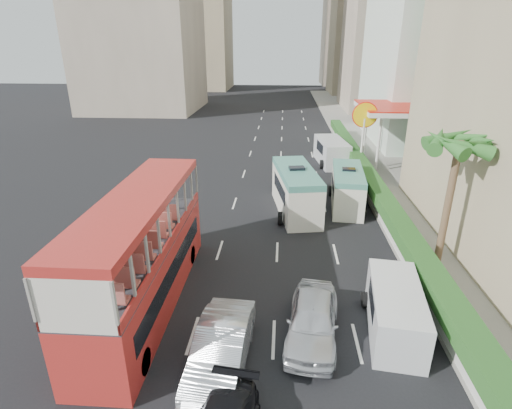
# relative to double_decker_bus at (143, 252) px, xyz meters

# --- Properties ---
(ground_plane) EXTENTS (200.00, 200.00, 0.00)m
(ground_plane) POSITION_rel_double_decker_bus_xyz_m (6.00, 0.00, -2.53)
(ground_plane) COLOR black
(ground_plane) RESTS_ON ground
(double_decker_bus) EXTENTS (2.50, 11.00, 5.06)m
(double_decker_bus) POSITION_rel_double_decker_bus_xyz_m (0.00, 0.00, 0.00)
(double_decker_bus) COLOR red
(double_decker_bus) RESTS_ON ground
(car_silver_lane_a) EXTENTS (2.07, 5.10, 1.64)m
(car_silver_lane_a) POSITION_rel_double_decker_bus_xyz_m (3.80, -3.57, -2.53)
(car_silver_lane_a) COLOR silver
(car_silver_lane_a) RESTS_ON ground
(car_silver_lane_b) EXTENTS (2.50, 4.94, 1.61)m
(car_silver_lane_b) POSITION_rel_double_decker_bus_xyz_m (7.09, -1.75, -2.53)
(car_silver_lane_b) COLOR silver
(car_silver_lane_b) RESTS_ON ground
(van_asset) EXTENTS (2.28, 4.71, 1.29)m
(van_asset) POSITION_rel_double_decker_bus_xyz_m (6.78, 15.91, -2.53)
(van_asset) COLOR silver
(van_asset) RESTS_ON ground
(minibus_near) EXTENTS (3.35, 7.02, 2.99)m
(minibus_near) POSITION_rel_double_decker_bus_xyz_m (6.72, 10.87, -1.04)
(minibus_near) COLOR silver
(minibus_near) RESTS_ON ground
(minibus_far) EXTENTS (2.48, 6.06, 2.62)m
(minibus_far) POSITION_rel_double_decker_bus_xyz_m (10.31, 12.10, -1.22)
(minibus_far) COLOR silver
(minibus_far) RESTS_ON ground
(panel_van_near) EXTENTS (2.45, 4.87, 1.87)m
(panel_van_near) POSITION_rel_double_decker_bus_xyz_m (10.34, -1.13, -1.60)
(panel_van_near) COLOR silver
(panel_van_near) RESTS_ON ground
(panel_van_far) EXTENTS (2.99, 5.92, 2.27)m
(panel_van_far) POSITION_rel_double_decker_bus_xyz_m (10.38, 22.90, -1.39)
(panel_van_far) COLOR silver
(panel_van_far) RESTS_ON ground
(sidewalk) EXTENTS (6.00, 120.00, 0.18)m
(sidewalk) POSITION_rel_double_decker_bus_xyz_m (15.00, 25.00, -2.44)
(sidewalk) COLOR #99968C
(sidewalk) RESTS_ON ground
(kerb_wall) EXTENTS (0.30, 44.00, 1.00)m
(kerb_wall) POSITION_rel_double_decker_bus_xyz_m (12.20, 14.00, -1.85)
(kerb_wall) COLOR silver
(kerb_wall) RESTS_ON sidewalk
(hedge) EXTENTS (1.10, 44.00, 0.70)m
(hedge) POSITION_rel_double_decker_bus_xyz_m (12.20, 14.00, -1.00)
(hedge) COLOR #2D6626
(hedge) RESTS_ON kerb_wall
(palm_tree) EXTENTS (0.36, 0.36, 6.40)m
(palm_tree) POSITION_rel_double_decker_bus_xyz_m (13.80, 4.00, 0.85)
(palm_tree) COLOR brown
(palm_tree) RESTS_ON sidewalk
(shell_station) EXTENTS (6.50, 8.00, 5.50)m
(shell_station) POSITION_rel_double_decker_bus_xyz_m (16.00, 23.00, 0.22)
(shell_station) COLOR silver
(shell_station) RESTS_ON ground
(tower_far_b) EXTENTS (14.00, 14.00, 40.00)m
(tower_far_b) POSITION_rel_double_decker_bus_xyz_m (23.00, 104.00, 17.47)
(tower_far_b) COLOR #B1A08B
(tower_far_b) RESTS_ON ground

